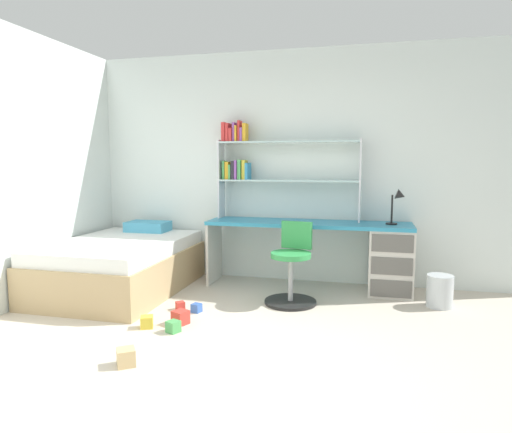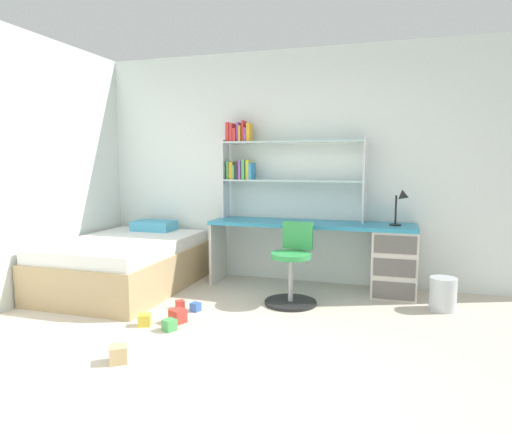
% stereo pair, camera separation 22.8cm
% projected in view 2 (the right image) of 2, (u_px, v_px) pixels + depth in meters
% --- Properties ---
extents(ground_plane, '(5.65, 6.09, 0.02)m').
position_uv_depth(ground_plane, '(205.00, 375.00, 3.00)').
color(ground_plane, beige).
extents(room_shell, '(5.65, 6.09, 2.69)m').
position_uv_depth(room_shell, '(139.00, 168.00, 4.37)').
color(room_shell, silver).
rests_on(room_shell, ground_plane).
extents(desk, '(2.25, 0.54, 0.75)m').
position_uv_depth(desk, '(367.00, 253.00, 4.81)').
color(desk, teal).
rests_on(desk, ground_plane).
extents(bookshelf_hutch, '(1.64, 0.22, 1.14)m').
position_uv_depth(bookshelf_hutch, '(269.00, 162.00, 5.17)').
color(bookshelf_hutch, silver).
rests_on(bookshelf_hutch, desk).
extents(desk_lamp, '(0.20, 0.17, 0.38)m').
position_uv_depth(desk_lamp, '(402.00, 202.00, 4.62)').
color(desk_lamp, black).
rests_on(desk_lamp, desk).
extents(swivel_chair, '(0.52, 0.52, 0.81)m').
position_uv_depth(swivel_chair, '(292.00, 272.00, 4.47)').
color(swivel_chair, black).
rests_on(swivel_chair, ground_plane).
extents(bed_platform, '(1.27, 1.81, 0.68)m').
position_uv_depth(bed_platform, '(125.00, 264.00, 4.99)').
color(bed_platform, tan).
rests_on(bed_platform, ground_plane).
extents(waste_bin, '(0.25, 0.25, 0.32)m').
position_uv_depth(waste_bin, '(443.00, 294.00, 4.28)').
color(waste_bin, silver).
rests_on(waste_bin, ground_plane).
extents(toy_block_green_0, '(0.13, 0.13, 0.10)m').
position_uv_depth(toy_block_green_0, '(169.00, 325.00, 3.77)').
color(toy_block_green_0, '#479E51').
rests_on(toy_block_green_0, ground_plane).
extents(toy_block_natural_1, '(0.17, 0.17, 0.12)m').
position_uv_depth(toy_block_natural_1, '(118.00, 354.00, 3.16)').
color(toy_block_natural_1, tan).
rests_on(toy_block_natural_1, ground_plane).
extents(toy_block_blue_2, '(0.10, 0.10, 0.08)m').
position_uv_depth(toy_block_blue_2, '(196.00, 307.00, 4.26)').
color(toy_block_blue_2, '#3860B7').
rests_on(toy_block_blue_2, ground_plane).
extents(toy_block_red_3, '(0.11, 0.11, 0.08)m').
position_uv_depth(toy_block_red_3, '(180.00, 304.00, 4.34)').
color(toy_block_red_3, red).
rests_on(toy_block_red_3, ground_plane).
extents(toy_block_yellow_4, '(0.13, 0.13, 0.10)m').
position_uv_depth(toy_block_yellow_4, '(144.00, 320.00, 3.88)').
color(toy_block_yellow_4, gold).
rests_on(toy_block_yellow_4, ground_plane).
extents(toy_block_red_5, '(0.16, 0.16, 0.12)m').
position_uv_depth(toy_block_red_5, '(178.00, 316.00, 3.95)').
color(toy_block_red_5, red).
rests_on(toy_block_red_5, ground_plane).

